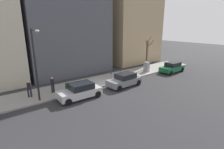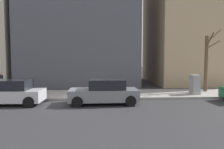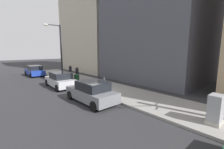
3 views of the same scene
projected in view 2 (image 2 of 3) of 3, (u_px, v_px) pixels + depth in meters
The scene contains 11 objects.
ground_plane at pixel (79, 100), 14.58m from camera, with size 120.00×120.00×0.00m, color #2B2B2D.
sidewalk at pixel (81, 94), 16.57m from camera, with size 4.00×36.00×0.15m, color gray.
parked_car_grey at pixel (105, 92), 13.44m from camera, with size 1.98×4.23×1.52m.
parked_car_silver at pixel (9, 93), 13.21m from camera, with size 2.05×4.26×1.52m.
parking_meter at pixel (95, 85), 15.02m from camera, with size 0.14×0.10×1.35m.
utility_box at pixel (195, 85), 16.31m from camera, with size 0.83×0.61×1.43m.
bare_tree at pixel (207, 61), 17.57m from camera, with size 2.54×1.57×5.04m.
trash_bin at pixel (15, 90), 15.17m from camera, with size 0.56×0.56×0.90m, color #14381E.
pedestrian_near_meter at pixel (1, 82), 15.82m from camera, with size 0.36×0.38×1.66m.
office_tower_left at pixel (196, 7), 25.32m from camera, with size 10.35×10.35×17.47m, color tan.
office_block_center at pixel (82, 15), 25.33m from camera, with size 11.81×11.81×15.63m, color #4C4C56.
Camera 2 is at (-14.52, -1.38, 2.79)m, focal length 35.00 mm.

